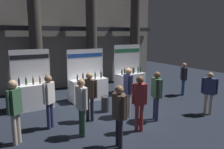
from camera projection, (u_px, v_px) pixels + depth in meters
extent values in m
plane|color=black|center=(106.00, 114.00, 8.55)|extent=(24.83, 24.83, 0.00)
cube|color=gray|center=(61.00, 34.00, 12.23)|extent=(12.42, 0.25, 6.09)
cube|color=#2D2D33|center=(62.00, 29.00, 11.92)|extent=(12.42, 0.20, 0.24)
cylinder|color=#423D38|center=(36.00, 38.00, 10.83)|extent=(0.62, 0.62, 5.77)
cylinder|color=#423D38|center=(92.00, 37.00, 12.41)|extent=(0.62, 0.62, 5.77)
cylinder|color=#423D38|center=(135.00, 37.00, 13.99)|extent=(0.62, 0.62, 5.77)
cube|color=white|center=(34.00, 97.00, 9.00)|extent=(1.50, 0.60, 1.04)
cube|color=white|center=(31.00, 79.00, 9.16)|extent=(1.58, 0.04, 2.44)
cube|color=black|center=(30.00, 57.00, 8.97)|extent=(1.53, 0.01, 0.18)
cylinder|color=black|center=(19.00, 82.00, 8.64)|extent=(0.07, 0.07, 0.26)
cylinder|color=black|center=(19.00, 78.00, 8.61)|extent=(0.03, 0.03, 0.07)
cylinder|color=red|center=(19.00, 77.00, 8.60)|extent=(0.03, 0.03, 0.02)
cylinder|color=#19381E|center=(26.00, 82.00, 8.81)|extent=(0.07, 0.07, 0.24)
cylinder|color=#19381E|center=(26.00, 78.00, 8.78)|extent=(0.03, 0.03, 0.07)
cylinder|color=black|center=(26.00, 77.00, 8.78)|extent=(0.03, 0.03, 0.02)
cylinder|color=#472D14|center=(33.00, 82.00, 8.86)|extent=(0.07, 0.07, 0.24)
cylinder|color=#472D14|center=(33.00, 78.00, 8.84)|extent=(0.03, 0.03, 0.08)
cylinder|color=black|center=(33.00, 76.00, 8.83)|extent=(0.03, 0.03, 0.02)
cylinder|color=#472D14|center=(40.00, 81.00, 9.02)|extent=(0.07, 0.07, 0.23)
cylinder|color=#472D14|center=(40.00, 77.00, 8.99)|extent=(0.03, 0.03, 0.07)
cylinder|color=red|center=(40.00, 76.00, 8.98)|extent=(0.03, 0.03, 0.02)
cylinder|color=black|center=(46.00, 79.00, 9.22)|extent=(0.07, 0.07, 0.26)
cylinder|color=black|center=(46.00, 76.00, 9.19)|extent=(0.03, 0.03, 0.08)
cylinder|color=red|center=(46.00, 74.00, 9.18)|extent=(0.03, 0.03, 0.02)
cube|color=white|center=(89.00, 90.00, 10.19)|extent=(1.72, 0.60, 1.01)
cube|color=white|center=(86.00, 74.00, 10.35)|extent=(1.81, 0.04, 2.37)
cube|color=navy|center=(86.00, 55.00, 10.16)|extent=(1.76, 0.01, 0.18)
cylinder|color=#19381E|center=(77.00, 78.00, 9.70)|extent=(0.06, 0.06, 0.25)
cylinder|color=#19381E|center=(77.00, 75.00, 9.67)|extent=(0.03, 0.03, 0.07)
cylinder|color=gold|center=(77.00, 74.00, 9.66)|extent=(0.03, 0.03, 0.02)
cylinder|color=black|center=(83.00, 77.00, 9.87)|extent=(0.06, 0.06, 0.27)
cylinder|color=black|center=(83.00, 73.00, 9.84)|extent=(0.03, 0.03, 0.07)
cylinder|color=gold|center=(83.00, 72.00, 9.83)|extent=(0.03, 0.03, 0.02)
cylinder|color=#19381E|center=(89.00, 77.00, 10.10)|extent=(0.07, 0.07, 0.23)
cylinder|color=#19381E|center=(89.00, 73.00, 10.07)|extent=(0.03, 0.03, 0.09)
cylinder|color=gold|center=(89.00, 72.00, 10.06)|extent=(0.03, 0.03, 0.02)
cylinder|color=#19381E|center=(95.00, 76.00, 10.18)|extent=(0.07, 0.07, 0.26)
cylinder|color=#19381E|center=(95.00, 73.00, 10.15)|extent=(0.03, 0.03, 0.06)
cylinder|color=black|center=(95.00, 72.00, 10.14)|extent=(0.03, 0.03, 0.02)
cylinder|color=#19381E|center=(101.00, 75.00, 10.35)|extent=(0.07, 0.07, 0.27)
cylinder|color=#19381E|center=(101.00, 72.00, 10.32)|extent=(0.03, 0.03, 0.06)
cylinder|color=red|center=(101.00, 71.00, 10.31)|extent=(0.03, 0.03, 0.02)
cube|color=white|center=(131.00, 83.00, 11.52)|extent=(1.55, 0.60, 1.02)
cube|color=white|center=(127.00, 68.00, 11.67)|extent=(1.62, 0.04, 2.50)
cube|color=#1E6638|center=(128.00, 50.00, 11.48)|extent=(1.58, 0.01, 0.18)
cylinder|color=#19381E|center=(122.00, 73.00, 11.03)|extent=(0.07, 0.07, 0.23)
cylinder|color=#19381E|center=(122.00, 70.00, 11.00)|extent=(0.03, 0.03, 0.06)
cylinder|color=black|center=(122.00, 69.00, 11.00)|extent=(0.03, 0.03, 0.02)
cylinder|color=#19381E|center=(125.00, 72.00, 11.15)|extent=(0.07, 0.07, 0.25)
cylinder|color=#19381E|center=(125.00, 69.00, 11.12)|extent=(0.03, 0.03, 0.06)
cylinder|color=black|center=(125.00, 68.00, 11.11)|extent=(0.03, 0.03, 0.02)
cylinder|color=black|center=(127.00, 72.00, 11.25)|extent=(0.07, 0.07, 0.26)
cylinder|color=black|center=(127.00, 68.00, 11.22)|extent=(0.03, 0.03, 0.07)
cylinder|color=red|center=(127.00, 68.00, 11.21)|extent=(0.03, 0.03, 0.02)
cylinder|color=black|center=(130.00, 72.00, 11.33)|extent=(0.06, 0.06, 0.23)
cylinder|color=black|center=(130.00, 69.00, 11.30)|extent=(0.03, 0.03, 0.07)
cylinder|color=gold|center=(130.00, 68.00, 11.30)|extent=(0.03, 0.03, 0.02)
cylinder|color=#472D14|center=(133.00, 71.00, 11.39)|extent=(0.07, 0.07, 0.26)
cylinder|color=#472D14|center=(133.00, 68.00, 11.36)|extent=(0.03, 0.03, 0.07)
cylinder|color=gold|center=(133.00, 67.00, 11.35)|extent=(0.03, 0.03, 0.02)
cylinder|color=#19381E|center=(134.00, 71.00, 11.60)|extent=(0.07, 0.07, 0.24)
cylinder|color=#19381E|center=(134.00, 68.00, 11.58)|extent=(0.03, 0.03, 0.07)
cylinder|color=gold|center=(134.00, 67.00, 11.57)|extent=(0.03, 0.03, 0.02)
cylinder|color=#19381E|center=(138.00, 70.00, 11.58)|extent=(0.07, 0.07, 0.28)
cylinder|color=#19381E|center=(138.00, 67.00, 11.55)|extent=(0.03, 0.03, 0.06)
cylinder|color=black|center=(138.00, 66.00, 11.54)|extent=(0.03, 0.03, 0.02)
cylinder|color=#19381E|center=(140.00, 70.00, 11.69)|extent=(0.08, 0.08, 0.24)
cylinder|color=#19381E|center=(140.00, 67.00, 11.66)|extent=(0.03, 0.03, 0.07)
cylinder|color=black|center=(140.00, 67.00, 11.65)|extent=(0.03, 0.03, 0.02)
cylinder|color=#38383D|center=(105.00, 104.00, 8.73)|extent=(0.34, 0.34, 0.59)
torus|color=black|center=(105.00, 97.00, 8.67)|extent=(0.34, 0.34, 0.02)
cylinder|color=maroon|center=(137.00, 118.00, 6.96)|extent=(0.12, 0.12, 0.87)
cylinder|color=maroon|center=(141.00, 118.00, 6.94)|extent=(0.12, 0.12, 0.87)
cube|color=maroon|center=(140.00, 94.00, 6.80)|extent=(0.40, 0.39, 0.69)
sphere|color=brown|center=(140.00, 80.00, 6.72)|extent=(0.24, 0.24, 0.24)
cylinder|color=maroon|center=(133.00, 94.00, 6.83)|extent=(0.08, 0.08, 0.65)
cylinder|color=maroon|center=(146.00, 94.00, 6.77)|extent=(0.08, 0.08, 0.65)
cylinder|color=#ADA393|center=(129.00, 105.00, 8.15)|extent=(0.12, 0.12, 0.89)
cylinder|color=#ADA393|center=(127.00, 104.00, 8.31)|extent=(0.12, 0.12, 0.89)
cube|color=navy|center=(128.00, 84.00, 8.08)|extent=(0.25, 0.39, 0.70)
sphere|color=tan|center=(128.00, 71.00, 8.00)|extent=(0.24, 0.24, 0.24)
cylinder|color=navy|center=(131.00, 85.00, 7.88)|extent=(0.08, 0.08, 0.67)
cylinder|color=navy|center=(125.00, 82.00, 8.29)|extent=(0.08, 0.08, 0.67)
cylinder|color=#23232D|center=(92.00, 110.00, 7.75)|extent=(0.12, 0.12, 0.84)
cylinder|color=#23232D|center=(88.00, 109.00, 7.81)|extent=(0.12, 0.12, 0.84)
cube|color=#47382D|center=(89.00, 89.00, 7.64)|extent=(0.43, 0.47, 0.67)
sphere|color=#8C6647|center=(89.00, 76.00, 7.56)|extent=(0.23, 0.23, 0.23)
cylinder|color=#47382D|center=(96.00, 89.00, 7.55)|extent=(0.08, 0.08, 0.64)
cylinder|color=#47382D|center=(83.00, 88.00, 7.73)|extent=(0.08, 0.08, 0.64)
cylinder|color=navy|center=(52.00, 115.00, 7.23)|extent=(0.12, 0.12, 0.86)
cylinder|color=navy|center=(49.00, 117.00, 7.09)|extent=(0.12, 0.12, 0.86)
cube|color=silver|center=(49.00, 93.00, 7.02)|extent=(0.40, 0.37, 0.68)
sphere|color=#8C6647|center=(48.00, 79.00, 6.93)|extent=(0.24, 0.24, 0.24)
cylinder|color=silver|center=(53.00, 91.00, 7.21)|extent=(0.08, 0.08, 0.65)
cylinder|color=silver|center=(44.00, 94.00, 6.82)|extent=(0.08, 0.08, 0.65)
cylinder|color=#33563D|center=(84.00, 123.00, 6.55)|extent=(0.12, 0.12, 0.86)
cylinder|color=#33563D|center=(81.00, 122.00, 6.67)|extent=(0.12, 0.12, 0.86)
cube|color=silver|center=(82.00, 98.00, 6.47)|extent=(0.26, 0.36, 0.68)
sphere|color=tan|center=(81.00, 83.00, 6.39)|extent=(0.24, 0.24, 0.24)
cylinder|color=silver|center=(85.00, 99.00, 6.31)|extent=(0.08, 0.08, 0.64)
cylinder|color=silver|center=(78.00, 96.00, 6.63)|extent=(0.08, 0.08, 0.64)
cylinder|color=#ADA393|center=(18.00, 128.00, 6.19)|extent=(0.12, 0.12, 0.89)
cylinder|color=#ADA393|center=(14.00, 130.00, 6.04)|extent=(0.12, 0.12, 0.89)
cube|color=#33563D|center=(14.00, 102.00, 5.97)|extent=(0.42, 0.41, 0.71)
sphere|color=tan|center=(13.00, 84.00, 5.88)|extent=(0.25, 0.25, 0.25)
cylinder|color=#33563D|center=(19.00, 99.00, 6.17)|extent=(0.08, 0.08, 0.67)
cylinder|color=#33563D|center=(8.00, 103.00, 5.76)|extent=(0.08, 0.08, 0.67)
cylinder|color=#23232D|center=(118.00, 132.00, 6.01)|extent=(0.12, 0.12, 0.84)
cylinder|color=#23232D|center=(120.00, 134.00, 5.87)|extent=(0.12, 0.12, 0.84)
cube|color=#47382D|center=(119.00, 106.00, 5.80)|extent=(0.29, 0.42, 0.67)
sphere|color=#8C6647|center=(119.00, 90.00, 5.72)|extent=(0.23, 0.23, 0.23)
cylinder|color=#47382D|center=(115.00, 103.00, 6.01)|extent=(0.08, 0.08, 0.63)
cylinder|color=#47382D|center=(124.00, 109.00, 5.58)|extent=(0.08, 0.08, 0.63)
cylinder|color=#ADA393|center=(211.00, 104.00, 8.40)|extent=(0.12, 0.12, 0.79)
cylinder|color=#ADA393|center=(205.00, 104.00, 8.49)|extent=(0.12, 0.12, 0.79)
cube|color=navy|center=(210.00, 86.00, 8.31)|extent=(0.39, 0.48, 0.63)
sphere|color=tan|center=(210.00, 75.00, 8.23)|extent=(0.22, 0.22, 0.22)
cylinder|color=navy|center=(217.00, 87.00, 8.18)|extent=(0.08, 0.08, 0.59)
cylinder|color=navy|center=(202.00, 85.00, 8.43)|extent=(0.08, 0.08, 0.59)
cylinder|color=navy|center=(155.00, 108.00, 7.93)|extent=(0.12, 0.12, 0.86)
cylinder|color=navy|center=(157.00, 109.00, 7.75)|extent=(0.12, 0.12, 0.86)
cube|color=#33563D|center=(157.00, 88.00, 7.70)|extent=(0.37, 0.49, 0.68)
sphere|color=brown|center=(157.00, 75.00, 7.61)|extent=(0.24, 0.24, 0.24)
cylinder|color=#33563D|center=(154.00, 86.00, 7.95)|extent=(0.08, 0.08, 0.64)
cylinder|color=#33563D|center=(160.00, 89.00, 7.45)|extent=(0.08, 0.08, 0.64)
cylinder|color=navy|center=(183.00, 87.00, 11.16)|extent=(0.12, 0.12, 0.79)
cylinder|color=navy|center=(183.00, 88.00, 11.00)|extent=(0.12, 0.12, 0.79)
cube|color=#23232D|center=(184.00, 74.00, 10.95)|extent=(0.44, 0.46, 0.63)
sphere|color=tan|center=(184.00, 65.00, 10.87)|extent=(0.22, 0.22, 0.22)
cylinder|color=#23232D|center=(183.00, 72.00, 11.18)|extent=(0.08, 0.08, 0.60)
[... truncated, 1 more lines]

